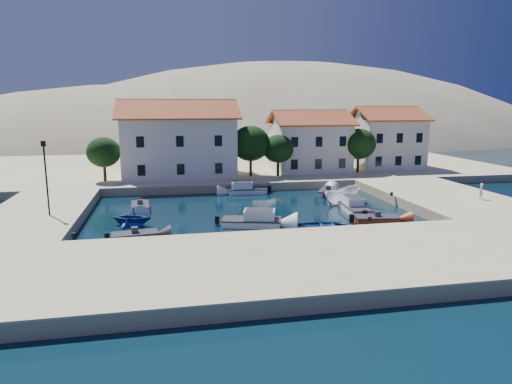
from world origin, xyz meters
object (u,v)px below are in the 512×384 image
building_mid (309,140)px  boat_east (342,204)px  cabin_cruiser_east (355,207)px  cabin_cruiser_south (251,221)px  building_right (386,137)px  rowboat_south (326,230)px  lamppost (46,171)px  building_left (179,137)px  pedestrian (481,191)px

building_mid → boat_east: bearing=-96.5°
cabin_cruiser_east → cabin_cruiser_south: bearing=110.3°
cabin_cruiser_south → boat_east: cabin_cruiser_south is taller
building_right → cabin_cruiser_east: (-14.18, -22.11, -5.00)m
cabin_cruiser_east → boat_east: bearing=1.5°
rowboat_south → boat_east: size_ratio=0.88×
rowboat_south → lamppost: bearing=84.3°
rowboat_south → building_right: bearing=-26.5°
building_left → lamppost: (-11.50, -20.00, -1.18)m
lamppost → boat_east: lamppost is taller
building_left → building_mid: 18.04m
building_left → boat_east: bearing=-45.7°
building_mid → boat_east: building_mid is taller
building_right → boat_east: size_ratio=1.90×
building_left → cabin_cruiser_south: size_ratio=2.74×
cabin_cruiser_east → building_mid: bearing=-1.4°
boat_east → pedestrian: bearing=-138.9°
lamppost → building_left: bearing=60.1°
cabin_cruiser_south → cabin_cruiser_east: same height
lamppost → pedestrian: size_ratio=3.88×
building_mid → rowboat_south: 27.94m
cabin_cruiser_south → cabin_cruiser_east: bearing=31.6°
building_left → pedestrian: 35.73m
building_left → rowboat_south: building_left is taller
building_left → cabin_cruiser_east: bearing=-51.8°
building_mid → cabin_cruiser_south: bearing=-118.0°
cabin_cruiser_east → building_left: bearing=42.7°
building_left → rowboat_south: (10.95, -25.52, -5.94)m
building_right → building_mid: bearing=-175.2°
building_left → boat_east: (16.01, -16.39, -5.94)m
cabin_cruiser_south → cabin_cruiser_east: (10.64, 3.01, 0.00)m
building_left → building_mid: building_left is taller
cabin_cruiser_south → cabin_cruiser_east: size_ratio=1.12×
boat_east → rowboat_south: bearing=124.2°
building_left → pedestrian: building_left is taller
building_right → lamppost: size_ratio=1.52×
building_right → building_left: bearing=-176.2°
lamppost → pedestrian: bearing=-2.0°
building_mid → cabin_cruiser_east: 21.75m
cabin_cruiser_south → building_right: bearing=61.1°
building_left → cabin_cruiser_east: 26.16m
lamppost → pedestrian: lamppost is taller
building_mid → cabin_cruiser_south: (-12.83, -24.12, -4.75)m
cabin_cruiser_south → lamppost: bearing=-174.8°
lamppost → boat_east: bearing=7.5°
cabin_cruiser_east → boat_east: size_ratio=0.96×
cabin_cruiser_east → lamppost: bearing=94.3°
lamppost → boat_east: 28.15m
lamppost → pedestrian: 39.96m
building_mid → cabin_cruiser_south: 27.72m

